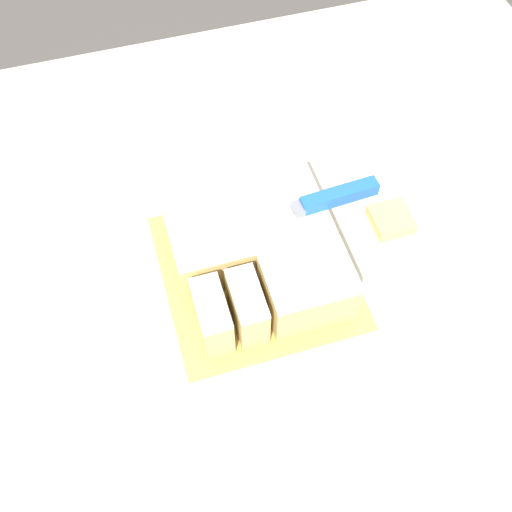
# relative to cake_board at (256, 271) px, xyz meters

# --- Properties ---
(ground_plane) EXTENTS (8.00, 8.00, 0.00)m
(ground_plane) POSITION_rel_cake_board_xyz_m (0.03, 0.05, -0.89)
(ground_plane) COLOR #4C4742
(countertop) EXTENTS (1.40, 1.10, 0.88)m
(countertop) POSITION_rel_cake_board_xyz_m (0.03, 0.05, -0.44)
(countertop) COLOR beige
(countertop) RESTS_ON ground_plane
(cake_board) EXTENTS (0.29, 0.30, 0.01)m
(cake_board) POSITION_rel_cake_board_xyz_m (0.00, 0.00, 0.00)
(cake_board) COLOR gold
(cake_board) RESTS_ON countertop
(cake) EXTENTS (0.24, 0.25, 0.08)m
(cake) POSITION_rel_cake_board_xyz_m (0.00, 0.00, 0.05)
(cake) COLOR tan
(cake) RESTS_ON cake_board
(knife) EXTENTS (0.32, 0.04, 0.02)m
(knife) POSITION_rel_cake_board_xyz_m (0.11, 0.03, 0.10)
(knife) COLOR silver
(knife) RESTS_ON cake
(paper_napkin) EXTENTS (0.11, 0.11, 0.01)m
(paper_napkin) POSITION_rel_cake_board_xyz_m (0.24, 0.02, 0.00)
(paper_napkin) COLOR white
(paper_napkin) RESTS_ON countertop
(brownie) EXTENTS (0.06, 0.06, 0.02)m
(brownie) POSITION_rel_cake_board_xyz_m (0.24, 0.02, 0.01)
(brownie) COLOR tan
(brownie) RESTS_ON paper_napkin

